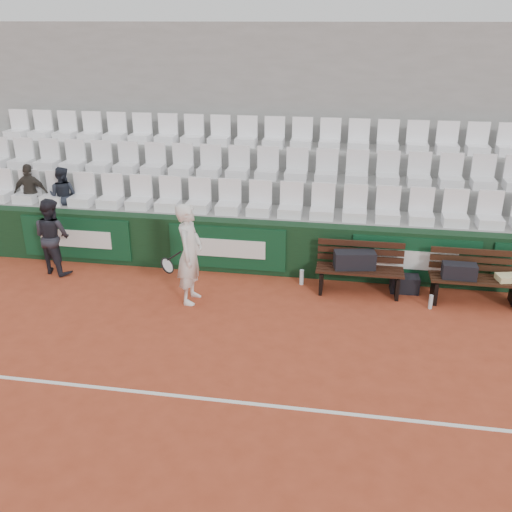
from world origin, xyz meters
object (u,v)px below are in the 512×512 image
(sports_bag_right, at_px, (459,271))
(tennis_player, at_px, (190,254))
(water_bottle_near, at_px, (302,277))
(spectator_b, at_px, (28,172))
(bench_right, at_px, (474,290))
(sports_bag_left, at_px, (355,260))
(sports_bag_ground, at_px, (404,284))
(water_bottle_far, at_px, (431,302))
(bench_left, at_px, (359,281))
(spectator_c, at_px, (60,174))
(ball_kid, at_px, (52,236))

(sports_bag_right, height_order, tennis_player, tennis_player)
(water_bottle_near, bearing_deg, spectator_b, 170.80)
(bench_right, xyz_separation_m, tennis_player, (-4.74, -0.73, 0.64))
(sports_bag_left, bearing_deg, sports_bag_ground, 8.77)
(sports_bag_right, bearing_deg, sports_bag_ground, 161.87)
(sports_bag_ground, xyz_separation_m, spectator_b, (-7.47, 0.91, 1.46))
(water_bottle_far, distance_m, tennis_player, 4.08)
(bench_left, distance_m, sports_bag_right, 1.67)
(water_bottle_far, xyz_separation_m, spectator_c, (-7.16, 1.49, 1.48))
(sports_bag_right, bearing_deg, water_bottle_near, 174.30)
(bench_left, bearing_deg, ball_kid, -179.33)
(sports_bag_right, relative_size, tennis_player, 0.32)
(bench_left, xyz_separation_m, tennis_player, (-2.81, -0.79, 0.64))
(sports_bag_ground, bearing_deg, spectator_c, 172.36)
(ball_kid, height_order, spectator_c, spectator_c)
(bench_right, relative_size, spectator_b, 1.22)
(bench_right, distance_m, tennis_player, 4.83)
(sports_bag_right, bearing_deg, sports_bag_left, 175.58)
(ball_kid, relative_size, spectator_b, 1.18)
(tennis_player, bearing_deg, bench_left, 15.64)
(sports_bag_ground, height_order, water_bottle_far, sports_bag_ground)
(spectator_b, bearing_deg, sports_bag_left, 164.91)
(bench_left, relative_size, water_bottle_far, 6.16)
(tennis_player, height_order, spectator_c, spectator_c)
(bench_right, height_order, spectator_c, spectator_c)
(sports_bag_left, distance_m, spectator_c, 6.05)
(spectator_b, relative_size, spectator_c, 1.02)
(ball_kid, bearing_deg, spectator_c, -55.54)
(bench_right, relative_size, sports_bag_ground, 3.07)
(water_bottle_near, bearing_deg, bench_right, -4.42)
(water_bottle_far, relative_size, ball_kid, 0.17)
(bench_left, relative_size, spectator_c, 1.25)
(water_bottle_near, relative_size, spectator_c, 0.23)
(sports_bag_left, relative_size, water_bottle_near, 2.52)
(spectator_b, bearing_deg, ball_kid, 125.17)
(spectator_b, bearing_deg, tennis_player, 148.11)
(water_bottle_far, relative_size, spectator_b, 0.20)
(water_bottle_far, bearing_deg, sports_bag_ground, 123.55)
(water_bottle_far, distance_m, ball_kid, 6.88)
(sports_bag_left, distance_m, tennis_player, 2.85)
(bench_left, xyz_separation_m, spectator_b, (-6.67, 1.08, 1.39))
(water_bottle_far, height_order, tennis_player, tennis_player)
(sports_bag_right, xyz_separation_m, sports_bag_ground, (-0.83, 0.27, -0.43))
(water_bottle_far, bearing_deg, tennis_player, -174.62)
(sports_bag_right, distance_m, water_bottle_near, 2.69)
(water_bottle_near, height_order, tennis_player, tennis_player)
(bench_right, xyz_separation_m, ball_kid, (-7.59, -0.00, 0.50))
(sports_bag_right, relative_size, ball_kid, 0.38)
(sports_bag_left, xyz_separation_m, ball_kid, (-5.56, -0.10, 0.12))
(bench_left, height_order, sports_bag_right, sports_bag_right)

